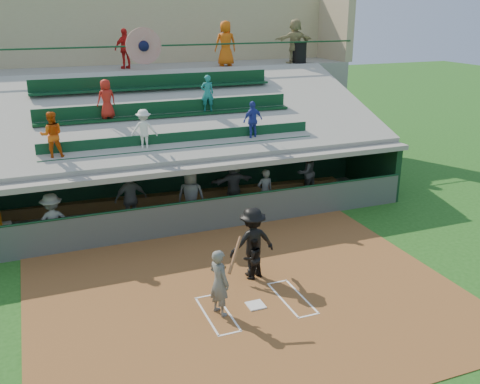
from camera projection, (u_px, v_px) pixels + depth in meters
name	position (u px, v px, depth m)	size (l,w,h in m)	color
ground	(256.00, 306.00, 13.45)	(100.00, 100.00, 0.00)	#1C5016
dirt_slab	(248.00, 297.00, 13.89)	(11.00, 9.00, 0.02)	brown
home_plate	(256.00, 305.00, 13.44)	(0.43, 0.43, 0.03)	white
batters_box_chalk	(256.00, 306.00, 13.44)	(2.65, 1.85, 0.01)	white
dugout_floor	(183.00, 214.00, 19.38)	(16.00, 3.50, 0.04)	gray
concourse_slab	(141.00, 118.00, 24.56)	(20.00, 3.00, 4.60)	gray
grandstand	(156.00, 132.00, 21.94)	(20.40, 10.40, 7.80)	#525752
batter_at_plate	(219.00, 282.00, 12.84)	(0.93, 0.78, 1.95)	#525450
catcher	(253.00, 258.00, 14.64)	(0.59, 0.46, 1.21)	black
home_umpire	(252.00, 242.00, 14.68)	(1.29, 0.74, 1.99)	black
dugout_bench	(173.00, 198.00, 20.33)	(13.48, 0.40, 0.40)	brown
dugout_player_a	(53.00, 222.00, 16.31)	(1.16, 0.67, 1.79)	#5E615C
dugout_player_b	(131.00, 199.00, 18.11)	(1.11, 0.46, 1.89)	#5C5F59
dugout_player_c	(191.00, 196.00, 18.30)	(0.94, 0.61, 1.92)	#525550
dugout_player_d	(233.00, 183.00, 19.85)	(1.67, 0.53, 1.80)	#5A5C57
dugout_player_e	(265.00, 191.00, 19.22)	(0.60, 0.39, 1.64)	#5B5E58
dugout_player_f	(306.00, 172.00, 21.12)	(0.89, 0.69, 1.83)	#545752
trash_bin	(299.00, 52.00, 25.34)	(0.65, 0.65, 0.98)	black
concourse_staff_a	(125.00, 49.00, 22.89)	(0.99, 0.41, 1.69)	red
concourse_staff_b	(226.00, 43.00, 23.91)	(0.97, 0.63, 1.98)	#D6550C
concourse_staff_c	(295.00, 41.00, 25.20)	(1.88, 0.60, 2.03)	tan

